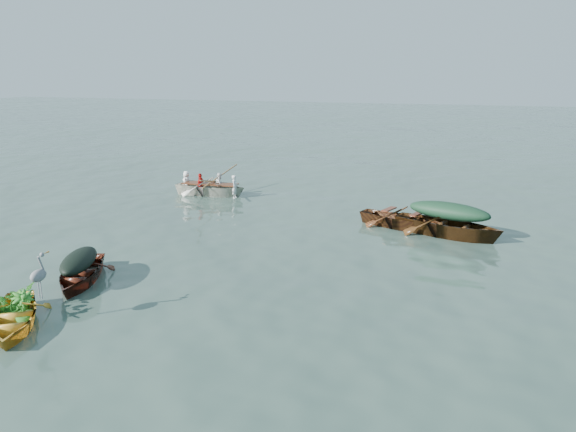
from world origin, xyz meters
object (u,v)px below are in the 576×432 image
object	(u,v)px
green_tarp_boat	(447,236)
rowed_boat	(211,195)
dark_covered_boat	(81,282)
yellow_dinghy	(13,328)
heron	(39,282)
open_wooden_boat	(402,228)

from	to	relation	value
green_tarp_boat	rowed_boat	world-z (taller)	green_tarp_boat
dark_covered_boat	rowed_boat	bearing A→B (deg)	76.22
yellow_dinghy	heron	world-z (taller)	heron
yellow_dinghy	rowed_boat	xyz separation A→B (m)	(-1.40, 11.90, 0.00)
green_tarp_boat	heron	xyz separation A→B (m)	(-7.39, -8.60, 0.86)
yellow_dinghy	open_wooden_boat	xyz separation A→B (m)	(6.41, 9.43, 0.00)
dark_covered_boat	green_tarp_boat	bearing A→B (deg)	18.39
dark_covered_boat	yellow_dinghy	bearing A→B (deg)	-103.70
rowed_boat	heron	bearing A→B (deg)	-172.47
open_wooden_boat	heron	bearing A→B (deg)	166.83
yellow_dinghy	rowed_boat	world-z (taller)	rowed_boat
dark_covered_boat	open_wooden_boat	xyz separation A→B (m)	(6.70, 7.00, 0.00)
yellow_dinghy	heron	bearing A→B (deg)	5.19
open_wooden_boat	heron	world-z (taller)	heron
green_tarp_boat	heron	bearing A→B (deg)	157.93
open_wooden_boat	green_tarp_boat	bearing A→B (deg)	-88.32
rowed_boat	dark_covered_boat	bearing A→B (deg)	-174.74
yellow_dinghy	open_wooden_boat	size ratio (longest dim) A/B	0.75
open_wooden_boat	rowed_boat	distance (m)	8.19
dark_covered_boat	open_wooden_boat	bearing A→B (deg)	25.77
dark_covered_boat	open_wooden_boat	world-z (taller)	open_wooden_boat
dark_covered_boat	green_tarp_boat	xyz separation A→B (m)	(8.10, 6.53, 0.00)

